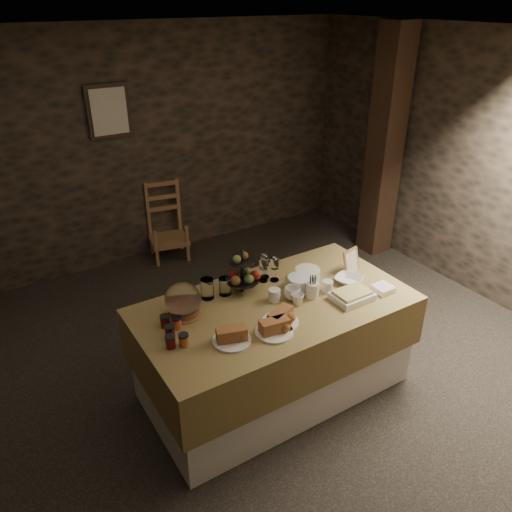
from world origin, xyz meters
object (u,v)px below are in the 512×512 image
chair (166,225)px  fruit_stand (243,275)px  buffet_table (275,341)px  timber_column (385,146)px

chair → fruit_stand: bearing=-86.4°
chair → fruit_stand: 2.41m
chair → fruit_stand: fruit_stand is taller
buffet_table → timber_column: 2.93m
timber_column → chair: bearing=152.1°
fruit_stand → buffet_table: bearing=-67.6°
buffet_table → chair: 2.60m
buffet_table → fruit_stand: (-0.11, 0.27, 0.49)m
buffet_table → timber_column: timber_column is taller
timber_column → buffet_table: bearing=-150.0°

